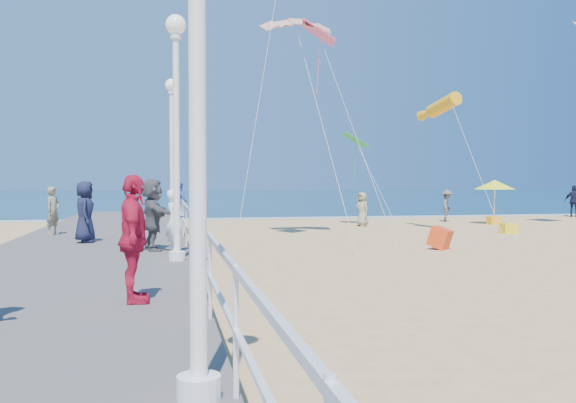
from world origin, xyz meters
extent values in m
plane|color=tan|center=(0.00, 0.00, 0.00)|extent=(160.00, 160.00, 0.00)
cube|color=#0C2F48|center=(0.00, 65.00, 0.01)|extent=(160.00, 90.00, 0.05)
cube|color=silver|center=(0.00, 20.50, 0.03)|extent=(160.00, 1.20, 0.04)
cube|color=#635E5A|center=(-7.50, 0.00, 0.20)|extent=(5.00, 44.00, 0.40)
cube|color=white|center=(-5.05, 0.00, 1.45)|extent=(0.05, 42.00, 0.06)
cube|color=white|center=(-5.05, 0.00, 0.95)|extent=(0.05, 42.00, 0.04)
cylinder|color=white|center=(-5.35, -9.00, 0.50)|extent=(0.36, 0.36, 0.20)
cylinder|color=white|center=(-5.35, -9.00, 2.85)|extent=(0.14, 0.14, 4.70)
cylinder|color=white|center=(-5.35, 0.00, 0.50)|extent=(0.36, 0.36, 0.20)
cylinder|color=white|center=(-5.35, 0.00, 2.85)|extent=(0.14, 0.14, 4.70)
sphere|color=white|center=(-5.35, 0.00, 5.50)|extent=(0.44, 0.44, 0.44)
cylinder|color=white|center=(-5.35, 9.00, 0.50)|extent=(0.36, 0.36, 0.20)
cylinder|color=white|center=(-5.35, 9.00, 2.85)|extent=(0.14, 0.14, 4.70)
sphere|color=white|center=(-5.35, 9.00, 5.50)|extent=(0.44, 0.44, 0.44)
imported|color=white|center=(-5.40, 1.44, 1.16)|extent=(0.51, 0.64, 1.52)
imported|color=#3443C4|center=(-5.25, 1.59, 1.68)|extent=(0.43, 0.49, 0.85)
imported|color=red|center=(-6.05, -4.74, 1.32)|extent=(0.50, 1.10, 1.84)
imported|color=#161932|center=(-7.80, 4.48, 1.26)|extent=(0.60, 0.87, 1.72)
imported|color=#525155|center=(-5.90, 2.10, 1.29)|extent=(0.94, 1.74, 1.79)
imported|color=#7B7255|center=(-9.10, 7.27, 1.17)|extent=(0.59, 0.67, 1.53)
imported|color=#545558|center=(8.57, 16.45, 0.82)|extent=(1.08, 1.22, 1.64)
imported|color=#171832|center=(17.49, 18.82, 0.91)|extent=(1.11, 1.03, 1.82)
imported|color=#9B906B|center=(3.33, 14.16, 0.79)|extent=(0.77, 0.91, 1.58)
cube|color=red|center=(2.73, 4.34, 0.30)|extent=(0.89, 0.89, 0.74)
cylinder|color=white|center=(10.00, 14.27, 0.90)|extent=(0.05, 0.05, 1.80)
cone|color=#F0FE1A|center=(10.00, 14.27, 1.91)|extent=(1.90, 1.90, 0.45)
cube|color=yellow|center=(7.92, 9.36, 0.20)|extent=(0.55, 0.55, 0.40)
cube|color=#FFA91A|center=(9.86, 14.04, 0.20)|extent=(0.55, 0.55, 0.40)
cylinder|color=orange|center=(5.59, 10.43, 5.19)|extent=(1.07, 3.04, 1.16)
cube|color=#FF5D94|center=(-0.05, 8.82, 7.51)|extent=(1.42, 1.59, 0.78)
cube|color=green|center=(3.12, 14.64, 4.00)|extent=(1.10, 1.24, 0.61)
camera|label=1|loc=(-5.61, -14.12, 2.17)|focal=40.00mm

